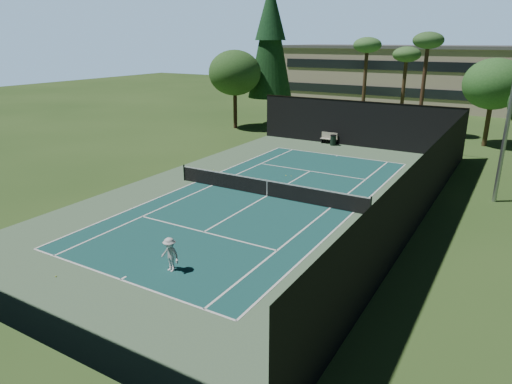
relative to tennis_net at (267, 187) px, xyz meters
The scene contains 20 objects.
ground 0.56m from the tennis_net, ahead, with size 160.00×160.00×0.00m, color #2E4D1C.
apron_slab 0.55m from the tennis_net, ahead, with size 18.00×32.00×0.01m, color #50714F.
court_surface 0.55m from the tennis_net, ahead, with size 10.97×23.77×0.01m, color #174C49.
court_lines 0.54m from the tennis_net, ahead, with size 11.07×23.87×0.01m.
tennis_net is the anchor object (origin of this frame).
fence 1.45m from the tennis_net, 90.00° to the left, with size 18.04×32.05×4.03m.
player 10.34m from the tennis_net, 83.23° to the right, with size 0.95×0.55×1.48m, color silver.
tennis_ball_a 13.27m from the tennis_net, 100.48° to the right, with size 0.06×0.06×0.06m, color #C4DB31.
tennis_ball_b 4.58m from the tennis_net, 102.33° to the left, with size 0.07×0.07×0.07m, color #DAE834.
tennis_ball_c 4.58m from the tennis_net, 97.46° to the left, with size 0.06×0.06×0.06m, color #B4D12F.
tennis_ball_d 6.85m from the tennis_net, 154.03° to the left, with size 0.07×0.07×0.07m, color #CFEC35.
park_bench 15.97m from the tennis_net, 98.49° to the left, with size 1.50×0.45×1.02m.
trash_bin 15.38m from the tennis_net, 96.52° to the left, with size 0.56×0.56×0.95m.
pine_tree 26.63m from the tennis_net, 118.61° to the left, with size 4.80×4.80×15.00m.
palm_a 25.26m from the tennis_net, 94.76° to the left, with size 2.80×2.80×9.32m.
palm_b 26.92m from the tennis_net, 86.70° to the left, with size 2.80×2.80×8.42m.
palm_c 24.69m from the tennis_net, 80.13° to the left, with size 2.80×2.80×9.77m.
decid_tree_a 24.65m from the tennis_net, 65.56° to the left, with size 5.12×5.12×7.62m.
decid_tree_c 23.39m from the tennis_net, 127.87° to the left, with size 5.44×5.44×8.09m.
campus_building 46.12m from the tennis_net, 90.00° to the left, with size 40.50×12.50×8.30m.
Camera 1 is at (12.80, -22.95, 9.06)m, focal length 32.00 mm.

